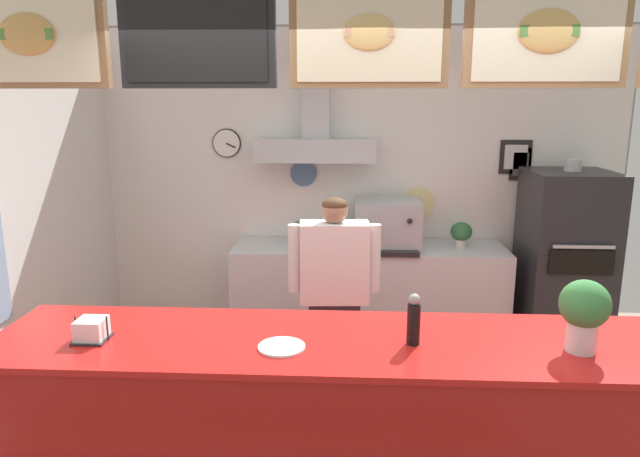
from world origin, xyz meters
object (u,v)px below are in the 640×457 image
Objects in this scene: potted_oregano at (346,231)px; pepper_grinder at (414,320)px; napkin_holder at (92,330)px; potted_sage at (302,230)px; basil_vase at (584,312)px; shop_worker at (334,304)px; espresso_machine at (387,225)px; potted_basil at (461,233)px; pizza_oven at (563,265)px; condiment_plate at (282,347)px.

pepper_grinder is (0.33, -2.47, 0.16)m from potted_oregano.
potted_sage is at bearing 73.52° from napkin_holder.
shop_worker is at bearing 131.42° from basil_vase.
espresso_machine is 0.76m from potted_sage.
potted_oregano is at bearing 65.40° from napkin_holder.
napkin_holder is at bearing -114.60° from potted_oregano.
basil_vase is at bearing -67.11° from potted_oregano.
basil_vase reaches higher than potted_basil.
napkin_holder is (-2.15, -2.54, 0.10)m from potted_basil.
pizza_oven is 1.88m from potted_oregano.
espresso_machine reaches higher than condiment_plate.
pizza_oven is 2.22m from shop_worker.
pepper_grinder is 0.74× the size of basil_vase.
napkin_holder is (-1.47, -0.04, -0.07)m from pepper_grinder.
espresso_machine is 2.19× the size of potted_oregano.
condiment_plate is at bearing -172.39° from pepper_grinder.
espresso_machine is 2.61m from condiment_plate.
pizza_oven is 3.24m from condiment_plate.
potted_basil is (-0.85, 0.15, 0.23)m from pizza_oven.
shop_worker reaches higher than potted_basil.
potted_sage is at bearing 176.17° from pizza_oven.
pizza_oven is at bearing -153.54° from shop_worker.
potted_basil is at bearing 170.25° from pizza_oven.
shop_worker is 1.25m from potted_oregano.
espresso_machine is 2.35× the size of pepper_grinder.
shop_worker is 1.35m from pepper_grinder.
potted_sage reaches higher than potted_basil.
napkin_holder is (-1.08, -1.27, 0.32)m from shop_worker.
espresso_machine is at bearing 76.22° from condiment_plate.
pepper_grinder reaches higher than potted_sage.
potted_oregano is at bearing -96.82° from shop_worker.
potted_basil is at bearing 1.97° from potted_oregano.
condiment_plate is at bearing -95.90° from potted_oregano.
shop_worker is at bearing -149.80° from pizza_oven.
pepper_grinder is at bearing -73.95° from potted_sage.
espresso_machine is 2.59m from basil_vase.
napkin_holder is at bearing -130.35° from potted_basil.
basil_vase is (1.06, -2.50, 0.22)m from potted_oregano.
napkin_holder is (-0.75, -2.54, 0.10)m from potted_sage.
shop_worker is 6.82× the size of potted_sage.
pizza_oven reaches higher than espresso_machine.
potted_oregano is (0.39, -0.04, 0.01)m from potted_sage.
basil_vase is 2.08× the size of napkin_holder.
potted_sage is 2.61m from pepper_grinder.
pizza_oven is 7.13× the size of pepper_grinder.
pizza_oven is 5.25× the size of basil_vase.
potted_sage is at bearing 92.90° from condiment_plate.
potted_oregano is at bearing -5.77° from potted_sage.
potted_sage is 2.59m from condiment_plate.
basil_vase is (0.73, -0.04, 0.06)m from pepper_grinder.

